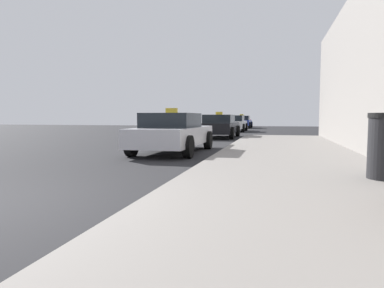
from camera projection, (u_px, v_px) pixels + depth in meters
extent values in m
cube|color=gray|center=(317.00, 231.00, 3.23)|extent=(4.00, 32.00, 0.15)
cube|color=#B7B7BF|center=(174.00, 136.00, 11.09)|extent=(1.71, 4.50, 0.55)
cube|color=black|center=(172.00, 120.00, 10.83)|extent=(1.50, 2.02, 0.45)
cube|color=yellow|center=(172.00, 111.00, 10.81)|extent=(0.36, 0.14, 0.16)
cylinder|color=black|center=(163.00, 139.00, 12.70)|extent=(0.22, 0.64, 0.64)
cylinder|color=black|center=(208.00, 140.00, 12.30)|extent=(0.22, 0.64, 0.64)
cylinder|color=black|center=(131.00, 146.00, 9.92)|extent=(0.22, 0.64, 0.64)
cylinder|color=black|center=(188.00, 147.00, 9.51)|extent=(0.22, 0.64, 0.64)
cube|color=black|center=(220.00, 128.00, 18.98)|extent=(1.71, 4.40, 0.55)
cube|color=black|center=(219.00, 119.00, 18.73)|extent=(1.50, 1.98, 0.45)
cube|color=yellow|center=(219.00, 113.00, 18.71)|extent=(0.36, 0.14, 0.16)
cylinder|color=black|center=(209.00, 131.00, 20.57)|extent=(0.22, 0.64, 0.64)
cylinder|color=black|center=(238.00, 131.00, 20.16)|extent=(0.22, 0.64, 0.64)
cylinder|color=black|center=(199.00, 133.00, 17.84)|extent=(0.22, 0.64, 0.64)
cylinder|color=black|center=(232.00, 133.00, 17.44)|extent=(0.22, 0.64, 0.64)
cube|color=white|center=(234.00, 124.00, 27.35)|extent=(1.72, 4.36, 0.55)
cube|color=black|center=(234.00, 118.00, 27.10)|extent=(1.51, 1.96, 0.45)
cylinder|color=black|center=(226.00, 127.00, 28.92)|extent=(0.22, 0.64, 0.64)
cylinder|color=black|center=(246.00, 127.00, 28.51)|extent=(0.22, 0.64, 0.64)
cylinder|color=black|center=(221.00, 128.00, 26.22)|extent=(0.22, 0.64, 0.64)
cylinder|color=black|center=(243.00, 128.00, 25.81)|extent=(0.22, 0.64, 0.64)
cube|color=#233899|center=(242.00, 123.00, 35.57)|extent=(1.84, 4.24, 0.55)
cube|color=black|center=(241.00, 118.00, 35.32)|extent=(1.62, 1.91, 0.45)
cube|color=yellow|center=(241.00, 115.00, 35.30)|extent=(0.36, 0.14, 0.16)
cylinder|color=black|center=(234.00, 125.00, 37.12)|extent=(0.22, 0.64, 0.64)
cylinder|color=black|center=(251.00, 125.00, 36.68)|extent=(0.22, 0.64, 0.64)
cylinder|color=black|center=(231.00, 125.00, 34.49)|extent=(0.22, 0.64, 0.64)
cylinder|color=black|center=(249.00, 125.00, 34.05)|extent=(0.22, 0.64, 0.64)
cube|color=red|center=(243.00, 122.00, 44.72)|extent=(1.82, 4.20, 0.55)
cube|color=black|center=(243.00, 118.00, 44.48)|extent=(1.60, 1.89, 0.45)
cube|color=yellow|center=(243.00, 115.00, 44.46)|extent=(0.36, 0.14, 0.16)
cylinder|color=black|center=(237.00, 123.00, 46.26)|extent=(0.22, 0.64, 0.64)
cylinder|color=black|center=(251.00, 123.00, 45.83)|extent=(0.22, 0.64, 0.64)
cylinder|color=black|center=(235.00, 123.00, 43.66)|extent=(0.22, 0.64, 0.64)
cylinder|color=black|center=(249.00, 123.00, 43.22)|extent=(0.22, 0.64, 0.64)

